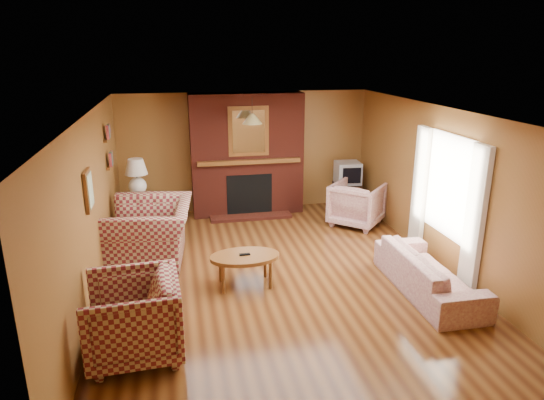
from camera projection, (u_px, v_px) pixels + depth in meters
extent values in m
plane|color=#47240F|center=(279.00, 276.00, 7.14)|extent=(6.50, 6.50, 0.00)
plane|color=white|center=(280.00, 112.00, 6.43)|extent=(6.50, 6.50, 0.00)
plane|color=brown|center=(245.00, 152.00, 9.82)|extent=(6.50, 0.00, 6.50)
plane|color=brown|center=(370.00, 320.00, 3.75)|extent=(6.50, 0.00, 6.50)
plane|color=brown|center=(92.00, 210.00, 6.31)|extent=(0.00, 6.50, 6.50)
plane|color=brown|center=(442.00, 188.00, 7.27)|extent=(0.00, 6.50, 6.50)
cube|color=#591C13|center=(247.00, 154.00, 9.59)|extent=(2.20, 0.50, 2.40)
cube|color=black|center=(249.00, 194.00, 9.60)|extent=(0.90, 0.06, 0.80)
cube|color=#591C13|center=(251.00, 217.00, 9.57)|extent=(1.60, 0.35, 0.06)
cube|color=brown|center=(249.00, 161.00, 9.36)|extent=(2.00, 0.18, 0.08)
cube|color=brown|center=(249.00, 131.00, 9.21)|extent=(0.78, 0.05, 0.95)
cube|color=white|center=(249.00, 132.00, 9.19)|extent=(0.62, 0.02, 0.80)
cube|color=beige|center=(475.00, 219.00, 6.41)|extent=(0.08, 0.35, 2.00)
cube|color=beige|center=(420.00, 188.00, 7.81)|extent=(0.08, 0.35, 2.00)
cube|color=white|center=(449.00, 186.00, 7.04)|extent=(0.03, 1.10, 1.50)
cube|color=brown|center=(110.00, 165.00, 8.04)|extent=(0.06, 0.55, 0.04)
cube|color=brown|center=(107.00, 139.00, 7.91)|extent=(0.06, 0.55, 0.04)
cube|color=brown|center=(88.00, 190.00, 5.93)|extent=(0.04, 0.40, 0.50)
cube|color=silver|center=(90.00, 190.00, 5.93)|extent=(0.01, 0.32, 0.42)
cylinder|color=black|center=(252.00, 106.00, 8.63)|extent=(0.01, 0.01, 0.35)
cone|color=tan|center=(252.00, 119.00, 8.70)|extent=(0.36, 0.36, 0.18)
imported|color=maroon|center=(150.00, 233.00, 7.54)|extent=(1.40, 1.56, 0.94)
imported|color=maroon|center=(133.00, 318.00, 5.19)|extent=(1.05, 1.03, 0.91)
imported|color=beige|center=(429.00, 272.00, 6.61)|extent=(0.78, 1.97, 0.57)
imported|color=beige|center=(357.00, 204.00, 9.12)|extent=(1.25, 1.25, 0.81)
ellipsoid|color=brown|center=(245.00, 257.00, 6.76)|extent=(0.98, 0.61, 0.05)
cube|color=black|center=(245.00, 254.00, 6.75)|extent=(0.15, 0.05, 0.02)
cylinder|color=brown|center=(265.00, 264.00, 7.07)|extent=(0.05, 0.05, 0.40)
cylinder|color=brown|center=(220.00, 268.00, 6.95)|extent=(0.05, 0.05, 0.40)
cylinder|color=brown|center=(271.00, 276.00, 6.71)|extent=(0.05, 0.05, 0.40)
cylinder|color=brown|center=(223.00, 280.00, 6.58)|extent=(0.05, 0.05, 0.40)
cube|color=brown|center=(140.00, 212.00, 8.93)|extent=(0.52, 0.52, 0.66)
sphere|color=silver|center=(138.00, 186.00, 8.78)|extent=(0.32, 0.32, 0.32)
cylinder|color=black|center=(137.00, 176.00, 8.73)|extent=(0.03, 0.03, 0.10)
cone|color=white|center=(136.00, 167.00, 8.68)|extent=(0.40, 0.40, 0.28)
cube|color=black|center=(347.00, 196.00, 10.07)|extent=(0.51, 0.47, 0.55)
cube|color=#9EA1A6|center=(348.00, 173.00, 9.92)|extent=(0.52, 0.50, 0.45)
cube|color=black|center=(352.00, 176.00, 9.70)|extent=(0.37, 0.05, 0.32)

